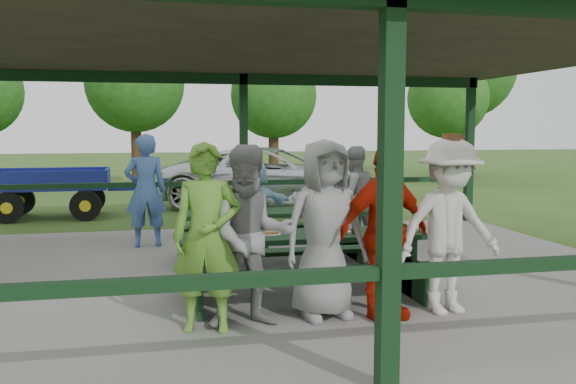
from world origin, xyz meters
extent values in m
plane|color=#2E4B17|center=(0.00, 0.00, 0.00)|extent=(90.00, 90.00, 0.00)
cube|color=slate|center=(0.00, 0.00, 0.05)|extent=(10.00, 8.00, 0.10)
cube|color=black|center=(0.00, -3.80, 1.60)|extent=(0.15, 0.15, 3.00)
cube|color=black|center=(0.00, 3.80, 1.60)|extent=(0.15, 0.15, 3.00)
cube|color=black|center=(4.80, 3.80, 1.60)|extent=(0.15, 0.15, 3.00)
cube|color=black|center=(-2.40, -3.80, 1.00)|extent=(4.65, 0.10, 0.10)
cube|color=black|center=(-2.40, 3.80, 1.00)|extent=(4.65, 0.10, 0.10)
cube|color=black|center=(2.40, 3.80, 1.00)|extent=(4.65, 0.10, 0.10)
cube|color=black|center=(0.00, 3.80, 3.00)|extent=(9.80, 0.15, 0.20)
cube|color=#2B221F|center=(0.00, 0.00, 3.22)|extent=(10.60, 8.60, 0.24)
cube|color=black|center=(-0.02, -1.20, 0.82)|extent=(2.83, 0.75, 0.06)
cube|color=black|center=(-0.02, -1.75, 0.53)|extent=(2.83, 0.28, 0.05)
cube|color=black|center=(-0.02, -0.65, 0.53)|extent=(2.83, 0.28, 0.05)
cube|color=black|center=(-1.26, -1.20, 0.47)|extent=(0.06, 0.70, 0.75)
cube|color=black|center=(1.22, -1.20, 0.47)|extent=(0.06, 0.70, 0.75)
cube|color=black|center=(-1.26, -1.20, 0.33)|extent=(0.06, 1.39, 0.45)
cube|color=black|center=(1.22, -1.20, 0.33)|extent=(0.06, 1.39, 0.45)
cube|color=black|center=(0.03, 0.80, 0.82)|extent=(2.74, 0.75, 0.06)
cube|color=black|center=(0.03, 0.25, 0.53)|extent=(2.74, 0.28, 0.05)
cube|color=black|center=(0.03, 1.35, 0.53)|extent=(2.74, 0.28, 0.05)
cube|color=black|center=(-1.16, 0.80, 0.47)|extent=(0.06, 0.70, 0.75)
cube|color=black|center=(1.23, 0.80, 0.47)|extent=(0.06, 0.70, 0.75)
cube|color=black|center=(-1.16, 0.80, 0.33)|extent=(0.06, 1.39, 0.45)
cube|color=black|center=(1.23, 0.80, 0.33)|extent=(0.06, 1.39, 0.45)
cylinder|color=white|center=(-1.01, -1.20, 0.86)|extent=(0.22, 0.22, 0.01)
torus|color=#A7713B|center=(-1.05, -1.22, 0.88)|extent=(0.10, 0.10, 0.03)
torus|color=#A7713B|center=(-0.97, -1.22, 0.88)|extent=(0.10, 0.10, 0.03)
torus|color=#A7713B|center=(-1.01, -1.16, 0.88)|extent=(0.10, 0.10, 0.03)
cylinder|color=white|center=(-0.39, -1.20, 0.86)|extent=(0.22, 0.22, 0.01)
torus|color=#A7713B|center=(-0.43, -1.22, 0.88)|extent=(0.10, 0.10, 0.03)
torus|color=#A7713B|center=(-0.35, -1.22, 0.88)|extent=(0.10, 0.10, 0.03)
torus|color=#A7713B|center=(-0.39, -1.16, 0.88)|extent=(0.10, 0.10, 0.03)
cylinder|color=white|center=(0.44, -1.20, 0.86)|extent=(0.22, 0.22, 0.01)
torus|color=#A7713B|center=(0.40, -1.22, 0.88)|extent=(0.10, 0.10, 0.03)
torus|color=#A7713B|center=(0.48, -1.22, 0.88)|extent=(0.10, 0.10, 0.03)
torus|color=#A7713B|center=(0.44, -1.16, 0.88)|extent=(0.10, 0.10, 0.03)
cylinder|color=white|center=(0.99, -1.20, 0.86)|extent=(0.22, 0.22, 0.01)
torus|color=#A7713B|center=(0.95, -1.22, 0.88)|extent=(0.10, 0.10, 0.03)
torus|color=#A7713B|center=(1.03, -1.22, 0.88)|extent=(0.10, 0.10, 0.03)
torus|color=#A7713B|center=(0.99, -1.16, 0.88)|extent=(0.10, 0.10, 0.03)
cylinder|color=#381E0F|center=(-1.06, -1.38, 0.90)|extent=(0.06, 0.06, 0.10)
cylinder|color=#381E0F|center=(0.17, -1.38, 0.90)|extent=(0.06, 0.06, 0.10)
cylinder|color=#381E0F|center=(0.54, -1.38, 0.90)|extent=(0.06, 0.06, 0.10)
cylinder|color=#381E0F|center=(1.13, -1.38, 0.90)|extent=(0.06, 0.06, 0.10)
cylinder|color=#381E0F|center=(1.15, -1.38, 0.90)|extent=(0.06, 0.06, 0.10)
cone|color=white|center=(-0.66, -1.00, 0.90)|extent=(0.09, 0.09, 0.10)
cone|color=white|center=(0.54, -1.00, 0.90)|extent=(0.09, 0.09, 0.10)
cone|color=white|center=(0.60, -1.00, 0.90)|extent=(0.09, 0.09, 0.10)
imported|color=#578E2C|center=(-1.21, -2.15, 1.02)|extent=(0.74, 0.56, 1.83)
imported|color=gray|center=(-0.76, -2.12, 1.00)|extent=(0.90, 0.71, 1.81)
imported|color=gray|center=(0.02, -1.98, 1.03)|extent=(0.99, 0.73, 1.85)
imported|color=#A21606|center=(0.61, -2.15, 1.01)|extent=(1.14, 0.71, 1.81)
imported|color=beige|center=(1.35, -2.11, 1.03)|extent=(1.26, 0.81, 1.85)
cylinder|color=#55351D|center=(1.35, -2.11, 1.89)|extent=(0.35, 0.35, 0.02)
cylinder|color=#55351D|center=(1.35, -2.11, 1.95)|extent=(0.21, 0.21, 0.11)
imported|color=#93CBE4|center=(-0.14, 1.59, 0.83)|extent=(1.42, 0.79, 1.46)
imported|color=#3C5F9C|center=(-1.85, 2.32, 1.04)|extent=(0.73, 0.52, 1.87)
imported|color=gray|center=(1.56, 1.73, 0.93)|extent=(0.92, 0.78, 1.67)
imported|color=silver|center=(1.27, 7.53, 0.78)|extent=(6.20, 4.61, 1.57)
cube|color=navy|center=(-4.06, 6.82, 0.72)|extent=(2.54, 1.30, 0.11)
cube|color=navy|center=(-4.05, 6.19, 0.95)|extent=(2.52, 0.09, 0.36)
cube|color=navy|center=(-4.06, 7.45, 0.95)|extent=(2.52, 0.09, 0.36)
cube|color=navy|center=(-2.79, 6.84, 0.95)|extent=(0.07, 1.26, 0.36)
cylinder|color=black|center=(-4.86, 6.13, 0.34)|extent=(0.69, 0.17, 0.68)
cylinder|color=yellow|center=(-4.86, 6.13, 0.34)|extent=(0.25, 0.20, 0.25)
cylinder|color=black|center=(-4.88, 7.48, 0.34)|extent=(0.69, 0.17, 0.68)
cylinder|color=yellow|center=(-4.88, 7.48, 0.34)|extent=(0.25, 0.20, 0.25)
cylinder|color=black|center=(-3.24, 6.15, 0.34)|extent=(0.69, 0.17, 0.68)
cylinder|color=yellow|center=(-3.24, 6.15, 0.34)|extent=(0.25, 0.20, 0.25)
cylinder|color=black|center=(-3.25, 7.50, 0.34)|extent=(0.69, 0.17, 0.68)
cylinder|color=yellow|center=(-3.25, 7.50, 0.34)|extent=(0.25, 0.20, 0.25)
cube|color=navy|center=(-2.34, 6.84, 0.63)|extent=(0.90, 0.09, 0.07)
cylinder|color=#301F13|center=(-2.34, 14.01, 1.33)|extent=(0.36, 0.36, 2.66)
sphere|color=#194E14|center=(-2.34, 14.01, 3.61)|extent=(3.40, 3.40, 3.40)
cylinder|color=#301F13|center=(2.40, 13.25, 1.18)|extent=(0.36, 0.36, 2.36)
sphere|color=#194E14|center=(2.40, 13.25, 3.21)|extent=(3.02, 3.02, 3.02)
cylinder|color=#301F13|center=(8.99, 13.16, 1.17)|extent=(0.36, 0.36, 2.34)
sphere|color=#194E14|center=(8.99, 13.16, 3.18)|extent=(2.99, 2.99, 2.99)
cylinder|color=#301F13|center=(11.32, 16.33, 1.70)|extent=(0.36, 0.36, 3.40)
sphere|color=#194E14|center=(11.32, 16.33, 4.63)|extent=(4.35, 4.35, 4.35)
camera|label=1|loc=(-1.66, -7.97, 2.06)|focal=38.00mm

